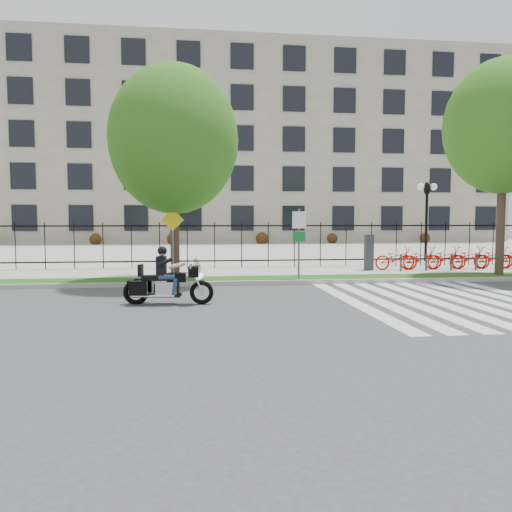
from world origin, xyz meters
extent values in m
plane|color=#38383A|center=(0.00, 0.00, 0.00)|extent=(120.00, 120.00, 0.00)
cube|color=#9F9C95|center=(0.00, 4.10, 0.07)|extent=(60.00, 0.20, 0.15)
cube|color=#1F4E13|center=(0.00, 4.95, 0.07)|extent=(60.00, 1.50, 0.15)
cube|color=#ABA8A0|center=(0.00, 7.45, 0.07)|extent=(60.00, 3.50, 0.15)
cube|color=#ABA8A0|center=(0.00, 25.00, 0.05)|extent=(80.00, 34.00, 0.10)
cube|color=gray|center=(0.00, 45.00, 10.00)|extent=(60.00, 20.00, 20.00)
cylinder|color=black|center=(10.00, 12.00, 2.00)|extent=(0.14, 0.14, 4.00)
cylinder|color=black|center=(10.00, 12.00, 3.90)|extent=(0.06, 0.70, 0.70)
sphere|color=white|center=(9.65, 12.00, 4.00)|extent=(0.36, 0.36, 0.36)
sphere|color=white|center=(10.35, 12.00, 4.00)|extent=(0.36, 0.36, 0.36)
cylinder|color=#3C2921|center=(-2.77, 4.95, 1.92)|extent=(0.32, 0.32, 3.55)
ellipsoid|color=#1D5413|center=(-2.77, 4.95, 5.05)|extent=(4.52, 4.52, 5.20)
cylinder|color=#3C2921|center=(9.58, 4.95, 2.31)|extent=(0.32, 0.32, 4.32)
ellipsoid|color=#1D5413|center=(9.58, 4.95, 5.79)|extent=(4.43, 4.43, 5.09)
cube|color=#2D2D33|center=(5.17, 7.20, 0.90)|extent=(0.35, 0.25, 1.50)
imported|color=#C20F00|center=(6.37, 7.20, 0.63)|extent=(1.84, 0.64, 0.96)
cylinder|color=#2D2D33|center=(6.37, 6.70, 0.50)|extent=(0.08, 0.08, 0.70)
imported|color=#C20F00|center=(7.47, 7.20, 0.63)|extent=(1.84, 0.64, 0.96)
cylinder|color=#2D2D33|center=(7.47, 6.70, 0.50)|extent=(0.08, 0.08, 0.70)
imported|color=#C20F00|center=(8.57, 7.20, 0.63)|extent=(1.84, 0.64, 0.96)
cylinder|color=#2D2D33|center=(8.57, 6.70, 0.50)|extent=(0.08, 0.08, 0.70)
imported|color=#C20F00|center=(9.67, 7.20, 0.63)|extent=(1.84, 0.64, 0.96)
cylinder|color=#2D2D33|center=(9.67, 6.70, 0.50)|extent=(0.08, 0.08, 0.70)
imported|color=#C20F00|center=(10.77, 7.20, 0.63)|extent=(1.84, 0.64, 0.96)
cylinder|color=#2D2D33|center=(10.77, 6.70, 0.50)|extent=(0.08, 0.08, 0.70)
cylinder|color=#59595B|center=(1.63, 4.60, 1.40)|extent=(0.07, 0.07, 2.50)
cube|color=white|center=(1.63, 4.56, 2.25)|extent=(0.50, 0.03, 0.60)
cube|color=#0C6626|center=(1.63, 4.56, 1.65)|extent=(0.45, 0.03, 0.35)
cylinder|color=#59595B|center=(-2.83, 4.60, 1.35)|extent=(0.07, 0.07, 2.40)
cube|color=yellow|center=(-2.83, 4.56, 2.25)|extent=(0.78, 0.03, 0.78)
torus|color=black|center=(-1.90, 0.32, 0.31)|extent=(0.65, 0.20, 0.64)
torus|color=black|center=(-3.65, 0.54, 0.31)|extent=(0.69, 0.22, 0.67)
cube|color=black|center=(-2.09, 0.34, 0.88)|extent=(0.34, 0.54, 0.28)
cube|color=#26262B|center=(-2.02, 0.33, 1.09)|extent=(0.20, 0.48, 0.28)
cube|color=silver|center=(-2.82, 0.44, 0.42)|extent=(0.59, 0.38, 0.37)
cube|color=black|center=(-2.55, 0.40, 0.72)|extent=(0.54, 0.38, 0.24)
cube|color=black|center=(-3.14, 0.48, 0.70)|extent=(0.68, 0.41, 0.13)
cube|color=black|center=(-3.51, 0.53, 0.91)|extent=(0.13, 0.32, 0.31)
cube|color=black|center=(-3.54, 0.25, 0.46)|extent=(0.48, 0.21, 0.37)
cube|color=black|center=(-3.47, 0.80, 0.46)|extent=(0.48, 0.21, 0.37)
cube|color=black|center=(-2.96, 0.46, 1.03)|extent=(0.27, 0.39, 0.48)
sphere|color=tan|center=(-2.93, 0.45, 1.39)|extent=(0.21, 0.21, 0.21)
sphere|color=black|center=(-2.93, 0.45, 1.42)|extent=(0.25, 0.25, 0.25)
camera|label=1|loc=(-2.08, -12.90, 2.20)|focal=35.00mm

